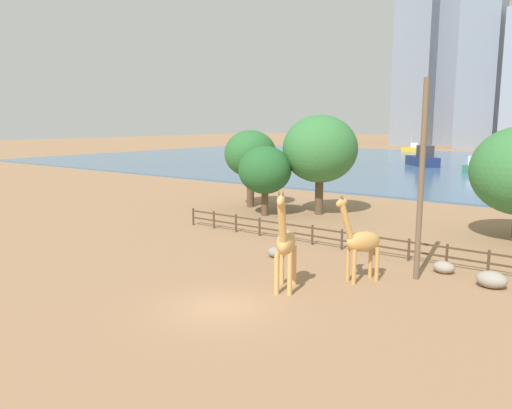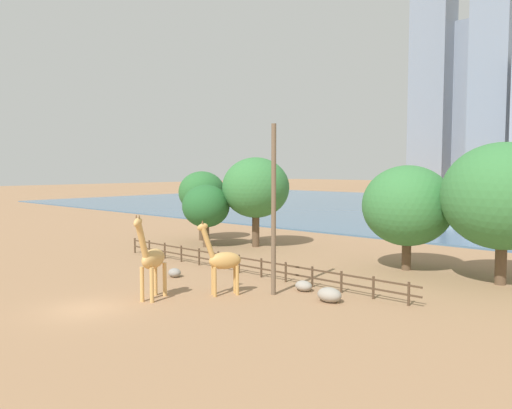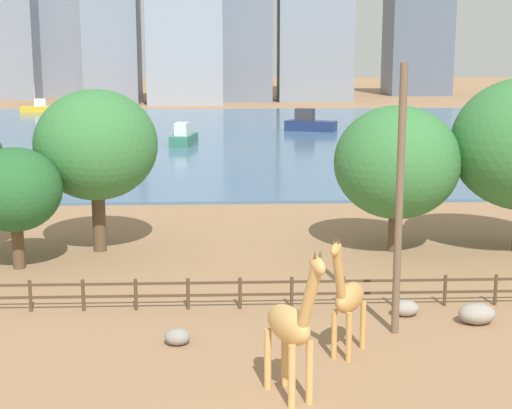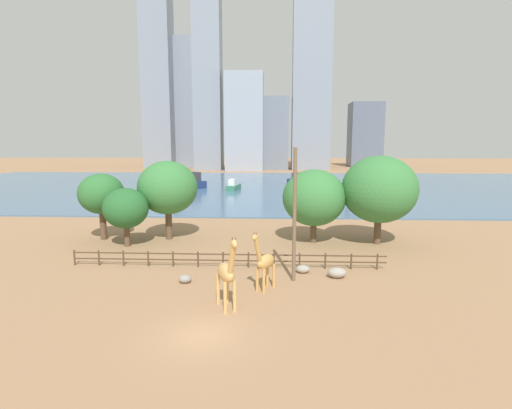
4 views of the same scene
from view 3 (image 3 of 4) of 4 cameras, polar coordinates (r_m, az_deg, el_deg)
ground_plane at (r=99.06m, az=-1.88°, el=5.18°), size 400.00×400.00×0.00m
harbor_water at (r=96.06m, az=-1.87°, el=5.05°), size 180.00×86.00×0.20m
giraffe_tall at (r=23.60m, az=2.59°, el=-8.79°), size 1.83×3.04×4.94m
giraffe_companion at (r=27.10m, az=6.71°, el=-6.77°), size 1.80×2.52×4.41m
utility_pole at (r=28.74m, az=10.39°, el=0.17°), size 0.28×0.28×9.93m
boulder_near_fence at (r=31.84m, az=10.81°, el=-7.41°), size 1.10×0.85×0.64m
boulder_by_pole at (r=31.55m, az=15.76°, el=-7.65°), size 1.42×1.08×0.81m
boulder_small at (r=28.51m, az=-5.74°, el=-9.54°), size 0.93×0.80×0.60m
enclosure_fence at (r=32.00m, az=-0.82°, el=-6.28°), size 26.12×0.14×1.30m
tree_left_large at (r=40.88m, az=10.21°, el=3.02°), size 6.48×6.48×7.61m
tree_right_tall at (r=40.99m, az=-11.55°, el=4.24°), size 6.30×6.30×8.42m
tree_left_small at (r=38.82m, az=-17.14°, el=1.01°), size 4.46×4.46×5.87m
boat_ferry at (r=134.86m, az=-15.60°, el=6.79°), size 5.24×2.09×4.65m
boat_sailboat at (r=85.55m, az=-5.30°, el=4.89°), size 2.97×5.91×2.49m
boat_tug at (r=100.60m, az=3.91°, el=5.91°), size 6.79×4.51×2.81m
boat_barge at (r=91.94m, az=-11.44°, el=5.39°), size 7.61×8.06×3.59m
skyline_block_central at (r=164.09m, az=-0.78°, el=12.57°), size 10.30×15.44×28.62m
skyline_block_right at (r=154.51m, az=-5.20°, el=14.13°), size 14.32×11.36×36.79m
skyline_tower_short at (r=189.27m, az=11.67°, el=12.14°), size 13.93×13.25×28.47m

